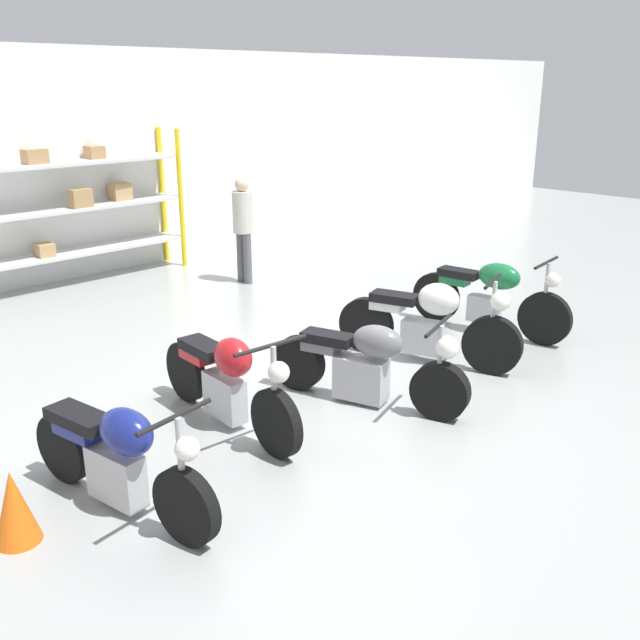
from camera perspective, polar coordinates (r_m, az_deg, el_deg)
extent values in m
plane|color=#9EA3A0|center=(7.45, 2.19, -5.81)|extent=(30.00, 30.00, 0.00)
cube|color=white|center=(12.06, -20.68, 11.37)|extent=(30.00, 0.08, 3.60)
cylinder|color=yellow|center=(12.52, -11.07, 9.48)|extent=(0.08, 0.08, 2.33)
cylinder|color=yellow|center=(12.97, -12.46, 9.70)|extent=(0.08, 0.08, 2.33)
cube|color=silver|center=(11.87, -20.02, 4.92)|extent=(4.19, 0.55, 0.05)
cube|color=silver|center=(11.74, -20.39, 8.20)|extent=(4.19, 0.55, 0.05)
cube|color=silver|center=(11.65, -20.78, 11.55)|extent=(4.19, 0.55, 0.05)
cube|color=#A87F51|center=(12.07, -17.58, 12.68)|extent=(0.27, 0.33, 0.20)
cube|color=#A87F51|center=(11.58, -21.85, 12.05)|extent=(0.35, 0.26, 0.21)
cube|color=#A87F51|center=(11.73, -18.62, 9.22)|extent=(0.35, 0.22, 0.28)
cube|color=tan|center=(12.30, -15.72, 9.86)|extent=(0.32, 0.31, 0.27)
cube|color=tan|center=(11.73, -21.18, 5.26)|extent=(0.27, 0.32, 0.20)
cylinder|color=black|center=(5.16, -10.65, -14.44)|extent=(0.19, 0.59, 0.58)
cylinder|color=black|center=(6.14, -19.83, -9.58)|extent=(0.19, 0.59, 0.58)
cube|color=#ADADB2|center=(5.68, -15.98, -11.92)|extent=(0.26, 0.52, 0.41)
ellipsoid|color=navy|center=(5.36, -15.24, -8.63)|extent=(0.37, 0.52, 0.35)
cube|color=black|center=(5.79, -18.69, -7.43)|extent=(0.33, 0.62, 0.10)
cube|color=navy|center=(5.85, -18.71, -8.17)|extent=(0.27, 0.44, 0.12)
cylinder|color=#ADADB2|center=(5.00, -11.04, -11.14)|extent=(0.06, 0.06, 0.67)
sphere|color=silver|center=(4.90, -10.57, -10.08)|extent=(0.17, 0.17, 0.17)
cylinder|color=black|center=(4.87, -11.53, -7.60)|extent=(0.65, 0.13, 0.04)
cylinder|color=black|center=(6.15, -3.52, -8.21)|extent=(0.15, 0.62, 0.61)
cylinder|color=black|center=(7.29, -10.67, -4.06)|extent=(0.15, 0.62, 0.61)
cube|color=#ADADB2|center=(6.75, -7.64, -6.07)|extent=(0.22, 0.51, 0.41)
ellipsoid|color=#B2191E|center=(6.45, -6.97, -2.98)|extent=(0.33, 0.44, 0.36)
cube|color=black|center=(6.87, -9.32, -2.19)|extent=(0.29, 0.57, 0.10)
cube|color=#B2191E|center=(6.98, -9.71, -2.66)|extent=(0.24, 0.40, 0.12)
cylinder|color=#ADADB2|center=(6.01, -3.70, -5.21)|extent=(0.05, 0.05, 0.69)
sphere|color=silver|center=(5.91, -3.32, -4.19)|extent=(0.18, 0.18, 0.18)
cylinder|color=black|center=(5.91, -3.95, -2.05)|extent=(0.73, 0.09, 0.04)
cylinder|color=black|center=(6.87, 9.58, -5.63)|extent=(0.31, 0.59, 0.57)
cylinder|color=black|center=(7.44, -1.76, -3.44)|extent=(0.31, 0.59, 0.57)
cube|color=#ADADB2|center=(7.15, 3.30, -4.66)|extent=(0.40, 0.58, 0.44)
ellipsoid|color=slate|center=(6.93, 4.64, -1.76)|extent=(0.42, 0.58, 0.33)
cube|color=black|center=(7.16, 0.63, -1.44)|extent=(0.38, 0.58, 0.10)
cube|color=slate|center=(7.23, 0.09, -2.01)|extent=(0.30, 0.42, 0.12)
cylinder|color=#ADADB2|center=(6.75, 9.56, -3.08)|extent=(0.06, 0.06, 0.65)
sphere|color=silver|center=(6.69, 10.19, -2.17)|extent=(0.22, 0.22, 0.22)
cylinder|color=black|center=(6.65, 9.47, -0.42)|extent=(0.68, 0.25, 0.04)
cylinder|color=black|center=(8.02, 13.60, -1.98)|extent=(0.32, 0.67, 0.66)
cylinder|color=black|center=(8.46, 3.71, -0.39)|extent=(0.32, 0.67, 0.66)
cube|color=#ADADB2|center=(8.23, 8.19, -1.33)|extent=(0.35, 0.50, 0.38)
ellipsoid|color=silver|center=(8.03, 9.48, 1.65)|extent=(0.44, 0.54, 0.36)
cube|color=black|center=(8.21, 5.98, 1.79)|extent=(0.41, 0.59, 0.10)
cube|color=silver|center=(8.27, 5.43, 1.27)|extent=(0.32, 0.43, 0.12)
cylinder|color=#ADADB2|center=(7.90, 13.66, 0.49)|extent=(0.06, 0.06, 0.72)
sphere|color=silver|center=(7.85, 14.24, 1.47)|extent=(0.22, 0.22, 0.22)
cylinder|color=black|center=(7.81, 13.65, 3.04)|extent=(0.59, 0.22, 0.04)
cylinder|color=black|center=(9.08, 17.53, 0.10)|extent=(0.18, 0.67, 0.66)
cylinder|color=black|center=(9.66, 9.27, 1.84)|extent=(0.18, 0.67, 0.66)
cube|color=#ADADB2|center=(9.37, 12.98, 0.86)|extent=(0.23, 0.43, 0.34)
ellipsoid|color=#196B38|center=(9.18, 14.15, 3.41)|extent=(0.35, 0.58, 0.33)
cube|color=black|center=(9.42, 11.04, 3.70)|extent=(0.29, 0.55, 0.10)
cube|color=#196B38|center=(9.46, 10.75, 3.22)|extent=(0.24, 0.39, 0.12)
cylinder|color=#ADADB2|center=(8.99, 17.63, 2.22)|extent=(0.06, 0.06, 0.69)
sphere|color=silver|center=(8.92, 18.14, 3.05)|extent=(0.18, 0.18, 0.18)
cylinder|color=black|center=(8.91, 17.66, 4.40)|extent=(0.70, 0.12, 0.04)
cylinder|color=#595960|center=(11.50, -6.34, 5.06)|extent=(0.13, 0.13, 0.81)
cylinder|color=#595960|center=(11.36, -5.81, 4.91)|extent=(0.13, 0.13, 0.81)
cylinder|color=beige|center=(11.28, -6.20, 8.57)|extent=(0.34, 0.34, 0.64)
sphere|color=beige|center=(11.22, -6.28, 10.74)|extent=(0.22, 0.22, 0.22)
cone|color=orange|center=(5.52, -23.26, -13.57)|extent=(0.32, 0.32, 0.55)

